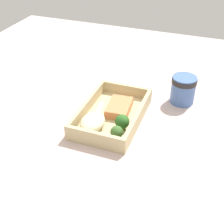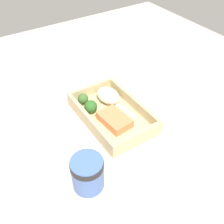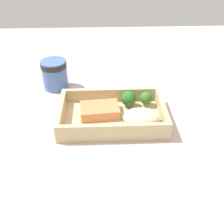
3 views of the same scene
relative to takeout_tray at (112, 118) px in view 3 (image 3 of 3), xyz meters
The scene contains 10 objects.
ground_plane 1.60cm from the takeout_tray, ahead, with size 160.00×160.00×2.00cm, color beige.
takeout_tray is the anchor object (origin of this frame).
tray_rim 2.49cm from the takeout_tray, ahead, with size 28.55×18.04×3.77cm.
salmon_fillet 4.05cm from the takeout_tray, 160.39° to the left, with size 10.50×6.92×2.67cm, color #E3824F.
mashed_potatoes 8.62cm from the takeout_tray, 23.54° to the right, with size 9.58×6.99×3.93cm, color beige.
broccoli_floret_1 11.60cm from the takeout_tray, 27.06° to the left, with size 3.60×3.60×4.27cm.
broccoli_floret_2 7.67cm from the takeout_tray, 45.29° to the left, with size 4.26×4.26×4.69cm.
fork 5.57cm from the takeout_tray, 52.07° to the right, with size 15.87×3.86×0.44cm.
paper_cup 26.15cm from the takeout_tray, 133.47° to the left, with size 8.23×8.23×9.40cm.
receipt_slip 21.25cm from the takeout_tray, 89.52° to the right, with size 9.79×12.78×0.24cm, color white.
Camera 3 is at (-2.36, -57.52, 44.20)cm, focal length 42.00 mm.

